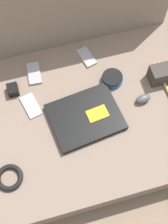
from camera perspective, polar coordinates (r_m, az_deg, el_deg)
The scene contains 12 objects.
ground_plane at distance 1.51m, azimuth -0.00°, elevation -2.65°, with size 8.00×8.00×0.00m, color #7A6651.
couch_seat at distance 1.44m, azimuth -0.00°, elevation -1.56°, with size 1.06×0.78×0.14m.
couch_backrest at distance 1.54m, azimuth -5.14°, elevation 17.98°, with size 1.06×0.20×0.56m.
laptop at distance 1.36m, azimuth 0.24°, elevation -0.90°, with size 0.33×0.28×0.03m.
computer_mouse at distance 1.42m, azimuth 10.77°, elevation 2.37°, with size 0.07×0.05×0.04m.
speaker_puck at distance 1.45m, azimuth 5.18°, elevation 6.10°, with size 0.10×0.10×0.03m.
phone_silver at distance 1.49m, azimuth -9.12°, elevation 7.00°, with size 0.07×0.12×0.01m.
phone_black at distance 1.53m, azimuth 0.47°, elevation 10.03°, with size 0.08×0.12×0.01m.
phone_small at distance 1.41m, azimuth -9.66°, elevation 1.11°, with size 0.09×0.13×0.01m.
camera_pouch at distance 1.47m, azimuth 14.10°, elevation 6.81°, with size 0.11×0.07×0.08m.
charger_brick at distance 1.45m, azimuth -12.87°, elevation 4.00°, with size 0.05×0.06×0.04m.
cable_coil at distance 1.31m, azimuth -13.48°, elevation -11.58°, with size 0.11×0.11×0.02m.
Camera 1 is at (-0.16, -0.56, 1.40)m, focal length 50.00 mm.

